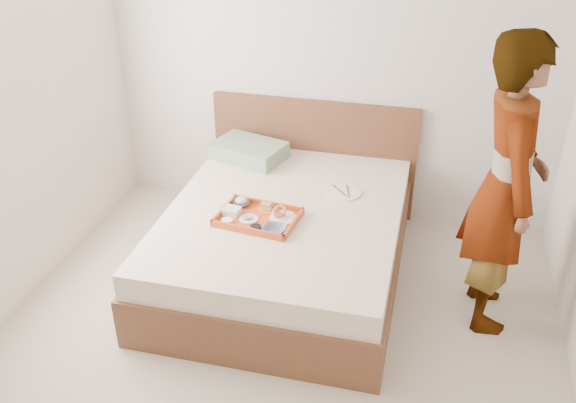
# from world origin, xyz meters

# --- Properties ---
(ground) EXTENTS (3.50, 4.00, 0.01)m
(ground) POSITION_xyz_m (0.00, 0.00, 0.00)
(ground) COLOR beige
(ground) RESTS_ON ground
(wall_back) EXTENTS (3.50, 0.01, 2.60)m
(wall_back) POSITION_xyz_m (0.00, 2.00, 1.30)
(wall_back) COLOR silver
(wall_back) RESTS_ON ground
(bed) EXTENTS (1.65, 2.00, 0.53)m
(bed) POSITION_xyz_m (-0.12, 1.00, 0.27)
(bed) COLOR brown
(bed) RESTS_ON ground
(headboard) EXTENTS (1.65, 0.06, 0.95)m
(headboard) POSITION_xyz_m (-0.12, 1.97, 0.47)
(headboard) COLOR brown
(headboard) RESTS_ON ground
(pillow) EXTENTS (0.61, 0.50, 0.13)m
(pillow) POSITION_xyz_m (-0.58, 1.70, 0.59)
(pillow) COLOR #89A786
(pillow) RESTS_ON bed
(tray) EXTENTS (0.56, 0.44, 0.05)m
(tray) POSITION_xyz_m (-0.25, 0.82, 0.55)
(tray) COLOR #D25D23
(tray) RESTS_ON bed
(prawn_plate) EXTENTS (0.20, 0.20, 0.01)m
(prawn_plate) POSITION_xyz_m (-0.09, 0.85, 0.55)
(prawn_plate) COLOR white
(prawn_plate) RESTS_ON tray
(navy_bowl_big) EXTENTS (0.16, 0.16, 0.04)m
(navy_bowl_big) POSITION_xyz_m (-0.10, 0.68, 0.56)
(navy_bowl_big) COLOR #1F2350
(navy_bowl_big) RESTS_ON tray
(sauce_dish) EXTENTS (0.08, 0.08, 0.03)m
(sauce_dish) POSITION_xyz_m (-0.22, 0.68, 0.56)
(sauce_dish) COLOR black
(sauce_dish) RESTS_ON tray
(meat_plate) EXTENTS (0.14, 0.14, 0.01)m
(meat_plate) POSITION_xyz_m (-0.30, 0.79, 0.55)
(meat_plate) COLOR white
(meat_plate) RESTS_ON tray
(bread_plate) EXTENTS (0.14, 0.14, 0.01)m
(bread_plate) POSITION_xyz_m (-0.21, 0.93, 0.55)
(bread_plate) COLOR orange
(bread_plate) RESTS_ON tray
(salad_bowl) EXTENTS (0.13, 0.13, 0.04)m
(salad_bowl) POSITION_xyz_m (-0.41, 0.96, 0.56)
(salad_bowl) COLOR #1F2350
(salad_bowl) RESTS_ON tray
(plastic_tub) EXTENTS (0.12, 0.10, 0.05)m
(plastic_tub) POSITION_xyz_m (-0.43, 0.83, 0.57)
(plastic_tub) COLOR silver
(plastic_tub) RESTS_ON tray
(cheese_round) EXTENTS (0.08, 0.08, 0.03)m
(cheese_round) POSITION_xyz_m (-0.43, 0.71, 0.56)
(cheese_round) COLOR white
(cheese_round) RESTS_ON tray
(dinner_plate) EXTENTS (0.33, 0.33, 0.01)m
(dinner_plate) POSITION_xyz_m (0.24, 1.32, 0.54)
(dinner_plate) COLOR white
(dinner_plate) RESTS_ON bed
(person) EXTENTS (0.52, 0.73, 1.86)m
(person) POSITION_xyz_m (1.26, 0.90, 0.93)
(person) COLOR white
(person) RESTS_ON ground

